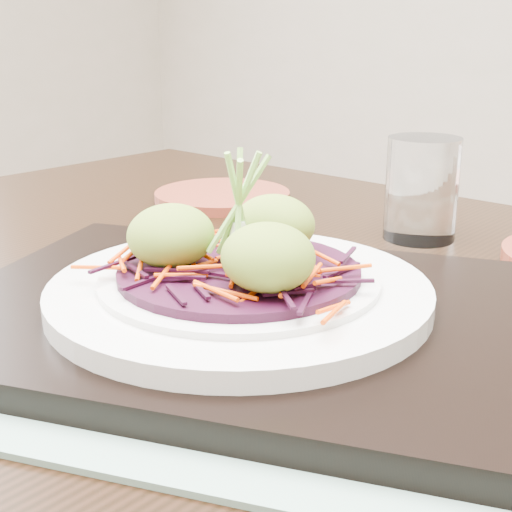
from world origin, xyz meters
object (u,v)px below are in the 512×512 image
Objects in this scene: terracotta_side_plate at (222,196)px; dining_table at (306,433)px; water_glass at (422,189)px; white_plate at (239,290)px; serving_tray at (240,314)px.

dining_table is at bearing -40.81° from terracotta_side_plate.
white_plate is at bearing -91.10° from water_glass.
white_plate is at bearing -126.71° from serving_tray.
water_glass reaches higher than dining_table.
water_glass is at bearing 70.63° from serving_tray.
dining_table is at bearing 71.11° from white_plate.
white_plate is at bearing -103.38° from dining_table.
terracotta_side_plate is (-0.28, 0.24, 0.11)m from dining_table.
serving_tray is at bearing -49.37° from terracotta_side_plate.
serving_tray reaches higher than dining_table.
water_glass is (-0.02, 0.24, 0.16)m from dining_table.
serving_tray is 2.46× the size of terracotta_side_plate.
dining_table is at bearing -86.30° from water_glass.
white_plate reaches higher than terracotta_side_plate.
water_glass reaches higher than serving_tray.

